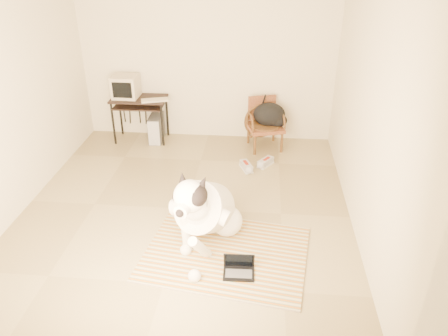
# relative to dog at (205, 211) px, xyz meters

# --- Properties ---
(floor) EXTENTS (4.50, 4.50, 0.00)m
(floor) POSITION_rel_dog_xyz_m (-0.33, 0.62, -0.41)
(floor) COLOR #99895E
(floor) RESTS_ON ground
(wall_back) EXTENTS (4.50, 0.00, 4.50)m
(wall_back) POSITION_rel_dog_xyz_m (-0.33, 2.87, 0.94)
(wall_back) COLOR beige
(wall_back) RESTS_ON floor
(wall_front) EXTENTS (4.50, 0.00, 4.50)m
(wall_front) POSITION_rel_dog_xyz_m (-0.33, -1.63, 0.94)
(wall_front) COLOR beige
(wall_front) RESTS_ON floor
(wall_left) EXTENTS (0.00, 4.50, 4.50)m
(wall_left) POSITION_rel_dog_xyz_m (-2.33, 0.62, 0.94)
(wall_left) COLOR beige
(wall_left) RESTS_ON floor
(wall_right) EXTENTS (0.00, 4.50, 4.50)m
(wall_right) POSITION_rel_dog_xyz_m (1.67, 0.62, 0.94)
(wall_right) COLOR beige
(wall_right) RESTS_ON floor
(rug) EXTENTS (1.85, 1.52, 0.02)m
(rug) POSITION_rel_dog_xyz_m (0.24, -0.20, -0.40)
(rug) COLOR #B1651C
(rug) RESTS_ON floor
(dog) EXTENTS (0.74, 1.44, 1.04)m
(dog) POSITION_rel_dog_xyz_m (0.00, 0.00, 0.00)
(dog) COLOR white
(dog) RESTS_ON rug
(laptop) EXTENTS (0.32, 0.23, 0.22)m
(laptop) POSITION_rel_dog_xyz_m (0.40, -0.49, -0.34)
(laptop) COLOR black
(laptop) RESTS_ON rug
(computer_desk) EXTENTS (0.87, 0.49, 0.72)m
(computer_desk) POSITION_rel_dog_xyz_m (-1.39, 2.58, 0.21)
(computer_desk) COLOR black
(computer_desk) RESTS_ON floor
(crt_monitor) EXTENTS (0.39, 0.38, 0.35)m
(crt_monitor) POSITION_rel_dog_xyz_m (-1.59, 2.62, 0.48)
(crt_monitor) COLOR beige
(crt_monitor) RESTS_ON computer_desk
(desk_keyboard) EXTENTS (0.44, 0.27, 0.03)m
(desk_keyboard) POSITION_rel_dog_xyz_m (-1.10, 2.48, 0.32)
(desk_keyboard) COLOR beige
(desk_keyboard) RESTS_ON computer_desk
(pc_tower) EXTENTS (0.21, 0.46, 0.43)m
(pc_tower) POSITION_rel_dog_xyz_m (-1.14, 2.58, -0.20)
(pc_tower) COLOR #4D4D50
(pc_tower) RESTS_ON floor
(rattan_chair) EXTENTS (0.64, 0.62, 0.78)m
(rattan_chair) POSITION_rel_dog_xyz_m (0.61, 2.51, -0.02)
(rattan_chair) COLOR brown
(rattan_chair) RESTS_ON floor
(backpack) EXTENTS (0.53, 0.41, 0.37)m
(backpack) POSITION_rel_dog_xyz_m (0.70, 2.52, 0.12)
(backpack) COLOR black
(backpack) RESTS_ON rattan_chair
(sneaker_left) EXTENTS (0.22, 0.32, 0.10)m
(sneaker_left) POSITION_rel_dog_xyz_m (0.37, 1.71, -0.36)
(sneaker_left) COLOR silver
(sneaker_left) RESTS_ON floor
(sneaker_right) EXTENTS (0.26, 0.31, 0.10)m
(sneaker_right) POSITION_rel_dog_xyz_m (0.65, 1.86, -0.36)
(sneaker_right) COLOR silver
(sneaker_right) RESTS_ON floor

